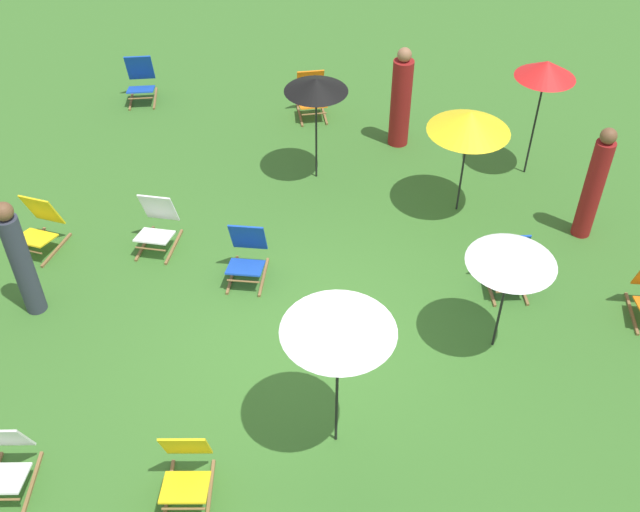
% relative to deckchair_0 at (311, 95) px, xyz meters
% --- Properties ---
extents(ground_plane, '(40.00, 40.00, 0.00)m').
position_rel_deckchair_0_xyz_m(ground_plane, '(0.84, -5.60, -0.37)').
color(ground_plane, '#386B28').
extents(deckchair_0, '(0.68, 0.87, 0.83)m').
position_rel_deckchair_0_xyz_m(deckchair_0, '(0.00, 0.00, 0.00)').
color(deckchair_0, olive).
rests_on(deckchair_0, ground).
extents(deckchair_1, '(0.62, 0.84, 0.83)m').
position_rel_deckchair_0_xyz_m(deckchair_1, '(3.33, -4.03, 0.00)').
color(deckchair_1, olive).
rests_on(deckchair_1, ground).
extents(deckchair_3, '(0.59, 0.82, 0.83)m').
position_rel_deckchair_0_xyz_m(deckchair_3, '(-3.22, -4.22, 0.00)').
color(deckchair_3, olive).
rests_on(deckchair_3, ground).
extents(deckchair_6, '(0.49, 0.77, 0.83)m').
position_rel_deckchair_0_xyz_m(deckchair_6, '(-1.58, -3.93, 0.00)').
color(deckchair_6, olive).
rests_on(deckchair_6, ground).
extents(deckchair_7, '(0.59, 0.82, 0.83)m').
position_rel_deckchair_0_xyz_m(deckchair_7, '(-0.04, -7.72, 0.00)').
color(deckchair_7, olive).
rests_on(deckchair_7, ground).
extents(deckchair_9, '(0.59, 0.83, 0.83)m').
position_rel_deckchair_0_xyz_m(deckchair_9, '(-1.94, -7.91, 0.00)').
color(deckchair_9, olive).
rests_on(deckchair_9, ground).
extents(deckchair_10, '(0.65, 0.85, 0.83)m').
position_rel_deckchair_0_xyz_m(deckchair_10, '(-3.19, 0.06, 0.00)').
color(deckchair_10, olive).
rests_on(deckchair_10, ground).
extents(deckchair_11, '(0.51, 0.78, 0.83)m').
position_rel_deckchair_0_xyz_m(deckchair_11, '(-0.17, -4.37, 0.00)').
color(deckchair_11, olive).
rests_on(deckchair_11, ground).
extents(umbrella_0, '(1.15, 1.15, 2.00)m').
position_rel_deckchair_0_xyz_m(umbrella_0, '(1.40, -6.87, 1.51)').
color(umbrella_0, black).
rests_on(umbrella_0, ground).
extents(umbrella_1, '(0.91, 0.91, 1.97)m').
position_rel_deckchair_0_xyz_m(umbrella_1, '(3.74, -1.28, 1.46)').
color(umbrella_1, black).
rests_on(umbrella_1, ground).
extents(umbrella_2, '(1.19, 1.19, 1.70)m').
position_rel_deckchair_0_xyz_m(umbrella_2, '(2.66, -2.43, 1.18)').
color(umbrella_2, black).
rests_on(umbrella_2, ground).
extents(umbrella_3, '(0.97, 0.97, 1.75)m').
position_rel_deckchair_0_xyz_m(umbrella_3, '(0.39, -1.91, 1.27)').
color(umbrella_3, black).
rests_on(umbrella_3, ground).
extents(umbrella_4, '(1.05, 1.05, 1.67)m').
position_rel_deckchair_0_xyz_m(umbrella_4, '(3.16, -5.17, 1.15)').
color(umbrella_4, black).
rests_on(umbrella_4, ground).
extents(person_0, '(0.35, 0.35, 1.74)m').
position_rel_deckchair_0_xyz_m(person_0, '(-2.79, -5.44, 0.48)').
color(person_0, '#333847').
rests_on(person_0, ground).
extents(person_1, '(0.30, 0.30, 1.79)m').
position_rel_deckchair_0_xyz_m(person_1, '(4.48, -2.74, 0.50)').
color(person_1, maroon).
rests_on(person_1, ground).
extents(person_2, '(0.34, 0.34, 1.75)m').
position_rel_deckchair_0_xyz_m(person_2, '(1.62, -0.72, 0.45)').
color(person_2, maroon).
rests_on(person_2, ground).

